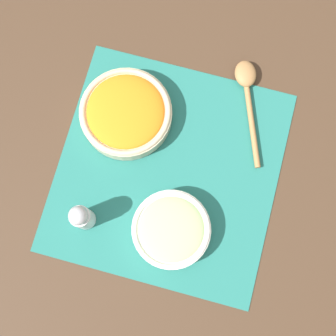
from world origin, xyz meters
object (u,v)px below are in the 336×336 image
(cucumber_bowl, at_px, (171,230))
(pepper_shaker, at_px, (81,217))
(carrot_bowl, at_px, (126,113))
(wooden_spoon, at_px, (247,88))

(cucumber_bowl, relative_size, pepper_shaker, 1.52)
(cucumber_bowl, xyz_separation_m, carrot_bowl, (-0.15, 0.21, -0.00))
(cucumber_bowl, relative_size, carrot_bowl, 0.81)
(carrot_bowl, bearing_deg, pepper_shaker, -95.06)
(cucumber_bowl, height_order, wooden_spoon, cucumber_bowl)
(carrot_bowl, distance_m, wooden_spoon, 0.26)
(carrot_bowl, bearing_deg, cucumber_bowl, -53.67)
(cucumber_bowl, distance_m, pepper_shaker, 0.18)
(pepper_shaker, bearing_deg, cucumber_bowl, 7.74)
(cucumber_bowl, height_order, pepper_shaker, pepper_shaker)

